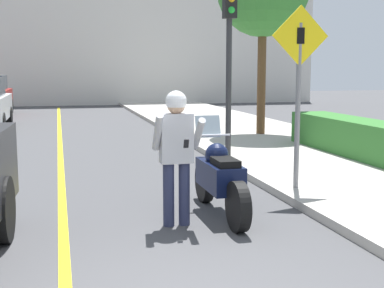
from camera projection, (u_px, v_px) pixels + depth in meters
road_center_line at (61, 176)px, 9.78m from camera, size 0.12×36.00×0.01m
building_backdrop at (68, 48)px, 28.71m from camera, size 28.00×1.20×6.08m
motorcycle at (219, 178)px, 7.15m from camera, size 0.62×2.14×1.29m
person_biker at (176, 144)px, 6.58m from camera, size 0.59×0.47×1.69m
crossing_sign at (299, 80)px, 8.10m from camera, size 0.91×0.08×2.77m
traffic_light at (229, 35)px, 11.05m from camera, size 0.26×0.30×3.62m
hedge_row at (363, 139)px, 11.24m from camera, size 0.90×5.17×0.75m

